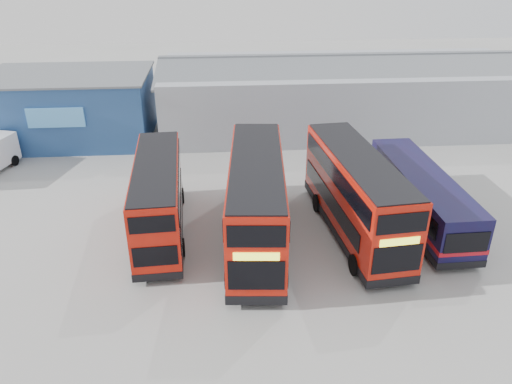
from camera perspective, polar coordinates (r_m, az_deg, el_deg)
name	(u,v)px	position (r m, az deg, el deg)	size (l,w,h in m)	color
ground_plane	(275,257)	(25.07, 2.21, -7.41)	(120.00, 120.00, 0.00)	gray
office_block	(72,106)	(41.87, -20.33, 9.17)	(12.30, 8.32, 5.12)	navy
maintenance_shed	(344,93)	(43.48, 10.02, 11.06)	(30.50, 12.00, 5.89)	#9CA1AB
double_decker_left	(159,199)	(26.54, -11.06, -0.82)	(2.88, 9.66, 4.03)	red
double_decker_centre	(256,203)	(25.02, 0.04, -1.28)	(3.47, 11.14, 4.64)	red
double_decker_right	(356,196)	(26.44, 11.33, -0.45)	(3.54, 10.71, 4.45)	red
single_decker_blue	(420,197)	(29.04, 18.25, -0.51)	(2.80, 10.66, 2.87)	#0B0D34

